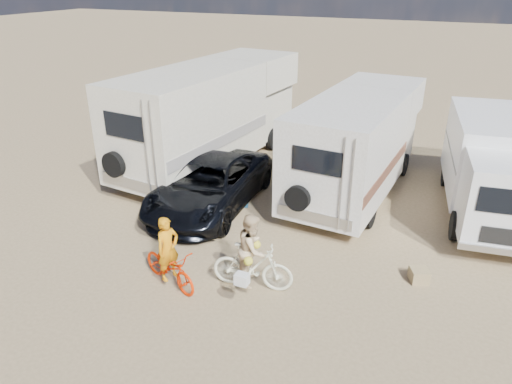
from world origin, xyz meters
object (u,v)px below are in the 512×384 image
at_px(rider_woman, 252,256).
at_px(crate, 419,275).
at_px(box_truck, 492,171).
at_px(rv_left, 210,117).
at_px(rider_man, 169,256).
at_px(bike_man, 170,267).
at_px(rv_main, 357,146).
at_px(bike_woman, 252,266).
at_px(cooler, 239,198).
at_px(dark_suv, 210,184).

bearing_deg(rider_woman, crate, -72.08).
distance_m(box_truck, crate, 4.68).
height_order(rv_left, rider_man, rv_left).
relative_size(bike_man, rider_woman, 1.05).
bearing_deg(rv_main, rv_left, -179.04).
xyz_separation_m(bike_woman, crate, (3.42, 1.78, -0.40)).
xyz_separation_m(bike_woman, cooler, (-2.13, 3.68, -0.32)).
bearing_deg(dark_suv, bike_man, -77.59).
bearing_deg(rv_main, box_truck, 4.04).
height_order(rv_main, cooler, rv_main).
distance_m(rider_man, crate, 5.76).
distance_m(bike_woman, rider_woman, 0.28).
bearing_deg(rv_left, cooler, -42.39).
bearing_deg(dark_suv, bike_woman, -51.82).
height_order(bike_man, cooler, bike_man).
xyz_separation_m(rv_main, rider_man, (-2.62, -6.76, -0.81)).
height_order(rider_woman, cooler, rider_woman).
distance_m(rv_left, rider_man, 7.65).
bearing_deg(rv_left, crate, -24.18).
bearing_deg(rider_woman, rider_man, 100.70).
xyz_separation_m(dark_suv, bike_woman, (2.86, -3.23, -0.17)).
bearing_deg(rv_main, rider_woman, -93.90).
relative_size(rv_main, bike_man, 4.04).
relative_size(rv_left, bike_woman, 4.52).
bearing_deg(crate, rider_man, -154.85).
bearing_deg(bike_man, rv_main, -0.36).
relative_size(bike_woman, rider_man, 1.21).
relative_size(dark_suv, rider_man, 3.45).
xyz_separation_m(cooler, crate, (5.55, -1.90, -0.08)).
height_order(box_truck, rider_man, box_truck).
bearing_deg(rider_woman, rv_main, -17.57).
bearing_deg(box_truck, rider_man, -141.56).
distance_m(rider_woman, crate, 3.91).
bearing_deg(rv_main, dark_suv, -138.20).
distance_m(rv_main, crate, 5.22).
height_order(rv_main, crate, rv_main).
xyz_separation_m(bike_man, rider_man, (0.00, -0.00, 0.30)).
bearing_deg(bike_man, rider_man, -159.17).
relative_size(bike_woman, rider_woman, 1.11).
height_order(rv_main, rider_man, rv_main).
distance_m(rv_main, bike_man, 7.33).
distance_m(dark_suv, bike_woman, 4.32).
height_order(rider_woman, crate, rider_woman).
bearing_deg(rv_left, bike_woman, -48.65).
xyz_separation_m(bike_man, rider_woman, (1.76, 0.65, 0.38)).
bearing_deg(rv_main, rider_man, -107.12).
xyz_separation_m(box_truck, rider_woman, (-4.76, -6.10, -0.54)).
bearing_deg(rider_man, box_truck, -23.18).
relative_size(rv_left, rider_woman, 5.01).
height_order(rv_left, bike_man, rv_left).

